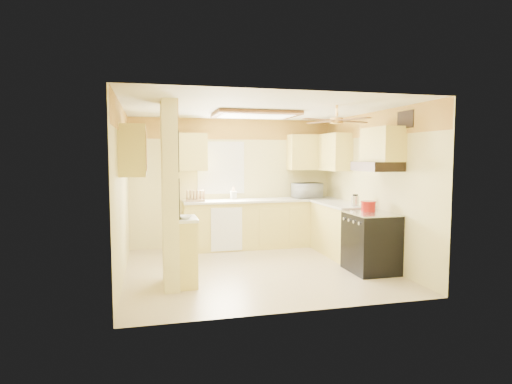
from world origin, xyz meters
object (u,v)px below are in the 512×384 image
object	(u,v)px
stove	(371,242)
kettle	(355,200)
microwave	(307,191)
dutch_oven	(368,206)
bowl	(184,217)

from	to	relation	value
stove	kettle	xyz separation A→B (m)	(0.07, 0.68, 0.57)
microwave	dutch_oven	distance (m)	2.00
stove	dutch_oven	xyz separation A→B (m)	(0.04, 0.18, 0.54)
bowl	dutch_oven	xyz separation A→B (m)	(2.88, 0.30, 0.03)
dutch_oven	bowl	bearing A→B (deg)	-174.08
microwave	dutch_oven	bearing A→B (deg)	93.43
microwave	kettle	bearing A→B (deg)	97.15
bowl	dutch_oven	distance (m)	2.89
bowl	kettle	size ratio (longest dim) A/B	0.95
bowl	dutch_oven	world-z (taller)	dutch_oven
microwave	kettle	distance (m)	1.51
microwave	dutch_oven	size ratio (longest dim) A/B	2.27
microwave	kettle	size ratio (longest dim) A/B	2.74
dutch_oven	kettle	distance (m)	0.50
bowl	stove	bearing A→B (deg)	2.45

